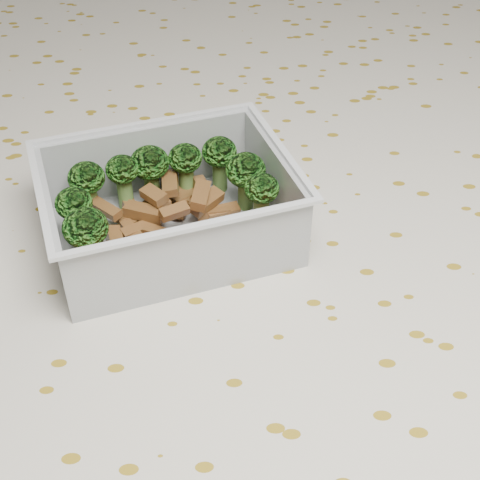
{
  "coord_description": "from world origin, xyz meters",
  "views": [
    {
      "loc": [
        -0.01,
        -0.32,
        1.05
      ],
      "look_at": [
        -0.0,
        -0.0,
        0.78
      ],
      "focal_mm": 50.0,
      "sensor_mm": 36.0,
      "label": 1
    }
  ],
  "objects": [
    {
      "name": "sausage",
      "position": [
        -0.03,
        0.0,
        0.77
      ],
      "size": [
        0.14,
        0.04,
        0.02
      ],
      "color": "#CF4C30",
      "rests_on": "lunch_container"
    },
    {
      "name": "lunch_container",
      "position": [
        -0.05,
        0.03,
        0.78
      ],
      "size": [
        0.19,
        0.17,
        0.06
      ],
      "color": "silver",
      "rests_on": "tablecloth"
    },
    {
      "name": "meat_pile",
      "position": [
        -0.05,
        0.05,
        0.77
      ],
      "size": [
        0.11,
        0.07,
        0.03
      ],
      "color": "brown",
      "rests_on": "lunch_container"
    },
    {
      "name": "tablecloth",
      "position": [
        0.0,
        0.0,
        0.72
      ],
      "size": [
        1.46,
        0.96,
        0.19
      ],
      "color": "beige",
      "rests_on": "dining_table"
    },
    {
      "name": "dining_table",
      "position": [
        0.0,
        0.0,
        0.67
      ],
      "size": [
        1.4,
        0.9,
        0.75
      ],
      "color": "brown",
      "rests_on": "ground"
    },
    {
      "name": "broccoli_florets",
      "position": [
        -0.05,
        0.05,
        0.79
      ],
      "size": [
        0.15,
        0.11,
        0.04
      ],
      "color": "#608C3F",
      "rests_on": "lunch_container"
    }
  ]
}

